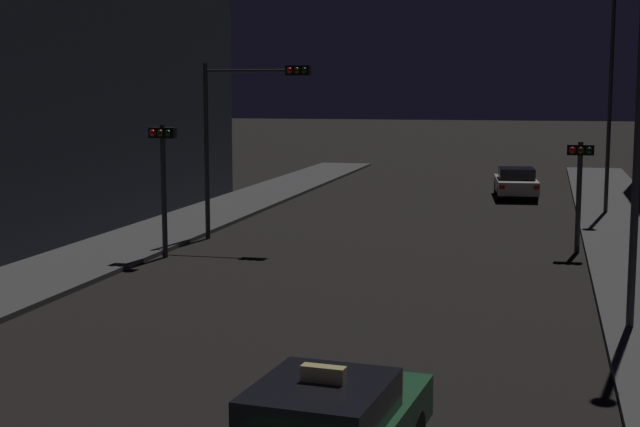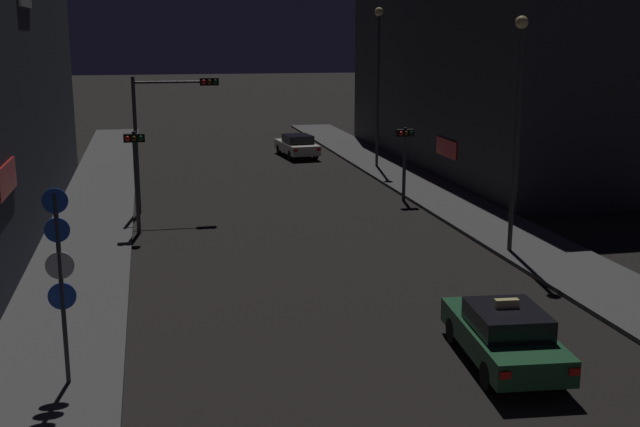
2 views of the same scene
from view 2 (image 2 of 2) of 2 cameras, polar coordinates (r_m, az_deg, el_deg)
sidewalk_left at (r=37.41m, az=-15.78°, el=0.68°), size 3.31×58.18×0.14m
sidewalk_right at (r=39.67m, az=7.77°, el=1.72°), size 3.31×58.18×0.14m
building_facade_right at (r=47.61m, az=10.99°, el=9.64°), size 7.23×27.07×10.37m
taxi at (r=19.22m, az=13.14°, el=-8.49°), size 2.21×4.60×1.62m
far_car at (r=50.35m, az=-1.66°, el=4.93°), size 2.24×4.61×1.42m
traffic_light_overhead at (r=34.63m, az=-11.09°, el=6.87°), size 3.67×0.42×5.88m
traffic_light_left_kerb at (r=31.18m, az=-13.17°, el=3.68°), size 0.80×0.42×4.00m
traffic_light_right_kerb at (r=36.79m, az=6.14°, el=4.72°), size 0.80×0.42×3.44m
sign_pole_left at (r=17.73m, az=-18.22°, el=-4.05°), size 0.60×0.10×4.34m
street_lamp_near_block at (r=27.97m, az=14.03°, el=7.42°), size 0.44×0.44×8.08m
street_lamp_far_block at (r=45.64m, az=4.22°, el=10.73°), size 0.50×0.50×8.96m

